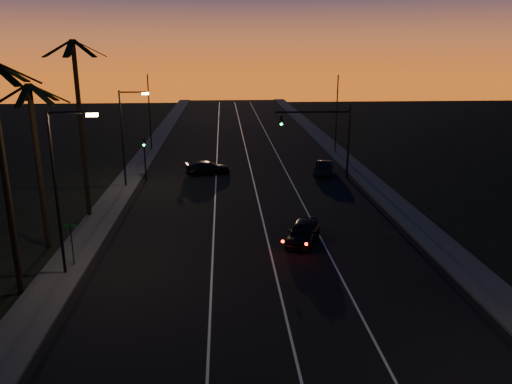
{
  "coord_description": "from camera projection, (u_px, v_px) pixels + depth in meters",
  "views": [
    {
      "loc": [
        -2.23,
        -5.6,
        11.95
      ],
      "look_at": [
        -0.26,
        24.26,
        3.29
      ],
      "focal_mm": 35.0,
      "sensor_mm": 36.0,
      "label": 1
    }
  ],
  "objects": [
    {
      "name": "palm_far",
      "position": [
        80.0,
        113.0,
        34.7
      ],
      "size": [
        4.25,
        4.16,
        12.53
      ],
      "color": "black",
      "rests_on": "ground"
    },
    {
      "name": "streetlight_left_near",
      "position": [
        61.0,
        181.0,
        25.84
      ],
      "size": [
        2.55,
        0.26,
        9.0
      ],
      "color": "black",
      "rests_on": "ground"
    },
    {
      "name": "lane_stripe_mid",
      "position": [
        261.0,
        212.0,
        37.61
      ],
      "size": [
        0.12,
        160.0,
        0.01
      ],
      "primitive_type": "cube",
      "color": "silver",
      "rests_on": "road"
    },
    {
      "name": "far_pole_right",
      "position": [
        337.0,
        114.0,
        58.12
      ],
      "size": [
        0.14,
        0.14,
        9.0
      ],
      "primitive_type": "cylinder",
      "color": "black",
      "rests_on": "ground"
    },
    {
      "name": "sidewalk_right",
      "position": [
        400.0,
        209.0,
        38.27
      ],
      "size": [
        2.4,
        170.0,
        0.16
      ],
      "primitive_type": "cube",
      "color": "#3A3A38",
      "rests_on": "ground"
    },
    {
      "name": "lead_car",
      "position": [
        303.0,
        232.0,
        31.62
      ],
      "size": [
        3.17,
        4.91,
        1.42
      ],
      "color": "black",
      "rests_on": "road"
    },
    {
      "name": "signal_mast",
      "position": [
        324.0,
        128.0,
        46.29
      ],
      "size": [
        7.1,
        0.41,
        7.0
      ],
      "color": "black",
      "rests_on": "ground"
    },
    {
      "name": "right_car",
      "position": [
        324.0,
        168.0,
        48.68
      ],
      "size": [
        2.64,
        4.19,
        1.3
      ],
      "color": "black",
      "rests_on": "road"
    },
    {
      "name": "far_pole_left",
      "position": [
        150.0,
        113.0,
        59.6
      ],
      "size": [
        0.14,
        0.14,
        9.0
      ],
      "primitive_type": "cylinder",
      "color": "black",
      "rests_on": "ground"
    },
    {
      "name": "cross_car",
      "position": [
        208.0,
        168.0,
        48.83
      ],
      "size": [
        4.75,
        2.81,
        1.29
      ],
      "color": "black",
      "rests_on": "road"
    },
    {
      "name": "lane_stripe_left",
      "position": [
        215.0,
        213.0,
        37.39
      ],
      "size": [
        0.12,
        160.0,
        0.01
      ],
      "primitive_type": "cube",
      "color": "silver",
      "rests_on": "road"
    },
    {
      "name": "palm_mid",
      "position": [
        37.0,
        149.0,
        29.26
      ],
      "size": [
        4.25,
        4.16,
        10.03
      ],
      "color": "black",
      "rests_on": "ground"
    },
    {
      "name": "street_sign",
      "position": [
        72.0,
        240.0,
        27.81
      ],
      "size": [
        0.7,
        0.06,
        2.6
      ],
      "color": "black",
      "rests_on": "ground"
    },
    {
      "name": "signal_post",
      "position": [
        144.0,
        151.0,
        45.75
      ],
      "size": [
        0.28,
        0.37,
        4.2
      ],
      "color": "black",
      "rests_on": "ground"
    },
    {
      "name": "road",
      "position": [
        254.0,
        213.0,
        37.58
      ],
      "size": [
        20.0,
        170.0,
        0.01
      ],
      "primitive_type": "cube",
      "color": "black",
      "rests_on": "ground"
    },
    {
      "name": "streetlight_left_far",
      "position": [
        126.0,
        131.0,
        43.17
      ],
      "size": [
        2.55,
        0.26,
        8.5
      ],
      "color": "black",
      "rests_on": "ground"
    },
    {
      "name": "palm_near",
      "position": [
        2.0,
        156.0,
        23.32
      ],
      "size": [
        4.25,
        4.16,
        11.53
      ],
      "color": "black",
      "rests_on": "ground"
    },
    {
      "name": "lane_stripe_right",
      "position": [
        307.0,
        211.0,
        37.83
      ],
      "size": [
        0.12,
        160.0,
        0.01
      ],
      "primitive_type": "cube",
      "color": "silver",
      "rests_on": "road"
    },
    {
      "name": "sidewalk_left",
      "position": [
        103.0,
        215.0,
        36.85
      ],
      "size": [
        2.4,
        170.0,
        0.16
      ],
      "primitive_type": "cube",
      "color": "#3A3A38",
      "rests_on": "ground"
    }
  ]
}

